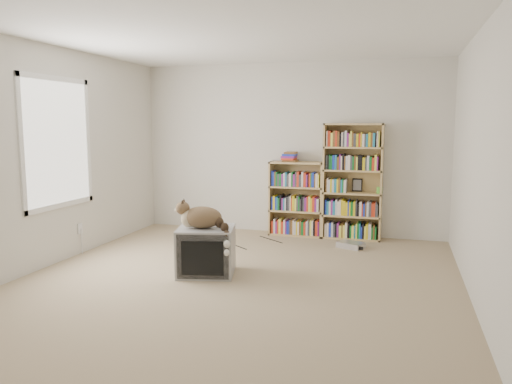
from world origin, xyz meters
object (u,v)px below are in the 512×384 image
(bookcase_short, at_px, (297,201))
(dvd_player, at_px, (351,245))
(crt_tv, at_px, (206,251))
(bookcase_tall, at_px, (353,184))
(cat, at_px, (205,221))

(bookcase_short, bearing_deg, dvd_player, -33.81)
(crt_tv, height_order, dvd_player, crt_tv)
(crt_tv, relative_size, dvd_player, 2.17)
(bookcase_tall, height_order, bookcase_short, bookcase_tall)
(crt_tv, distance_m, bookcase_short, 2.25)
(bookcase_short, height_order, dvd_player, bookcase_short)
(dvd_player, bearing_deg, bookcase_tall, 117.05)
(bookcase_short, bearing_deg, cat, -103.22)
(crt_tv, relative_size, cat, 1.02)
(bookcase_tall, bearing_deg, crt_tv, -121.77)
(crt_tv, xyz_separation_m, bookcase_tall, (1.34, 2.17, 0.52))
(bookcase_tall, relative_size, bookcase_short, 1.51)
(bookcase_tall, distance_m, bookcase_short, 0.85)
(bookcase_short, distance_m, dvd_player, 1.12)
(cat, xyz_separation_m, dvd_player, (1.37, 1.67, -0.56))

